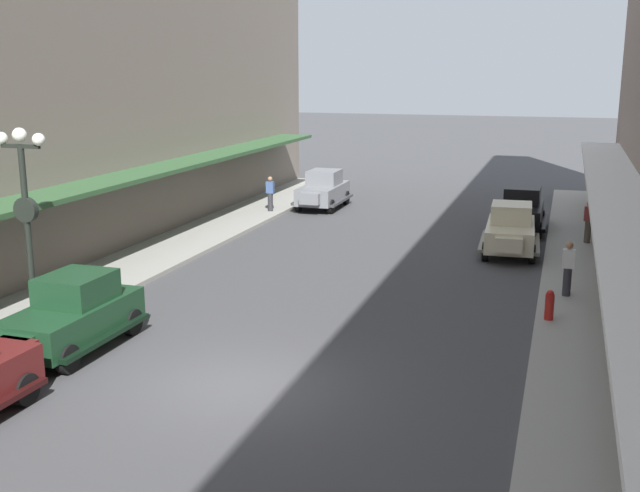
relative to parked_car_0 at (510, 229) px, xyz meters
The scene contains 12 objects.
ground_plane 15.19m from the parked_car_0, 108.16° to the right, with size 200.00×200.00×0.00m, color #424244.
sidewalk_right 14.70m from the parked_car_0, 79.10° to the right, with size 3.00×60.00×0.15m, color #99968E.
parked_car_0 is the anchor object (origin of this frame).
parked_car_1 4.36m from the parked_car_0, 88.24° to the left, with size 2.16×4.27×1.84m.
parked_car_2 11.81m from the parked_car_0, 143.47° to the left, with size 2.17×4.27×1.84m.
parked_car_4 16.47m from the parked_car_0, 124.92° to the right, with size 2.16×4.27×1.84m.
lamp_post_with_clock 17.06m from the parked_car_0, 131.06° to the right, with size 1.42×0.44×5.16m.
fire_hydrant 8.26m from the parked_car_0, 78.63° to the right, with size 0.24×0.24×0.82m.
pedestrian_0 5.98m from the parked_car_0, 69.87° to the right, with size 0.36×0.24×1.64m.
pedestrian_1 12.27m from the parked_car_0, 157.66° to the left, with size 0.36×0.24×1.64m.
pedestrian_3 3.47m from the parked_car_0, 36.87° to the left, with size 0.36×0.24×1.64m.
pedestrian_4 13.36m from the parked_car_0, 75.23° to the right, with size 0.36×0.28×1.67m.
Camera 1 is at (6.49, -14.33, 6.74)m, focal length 43.27 mm.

